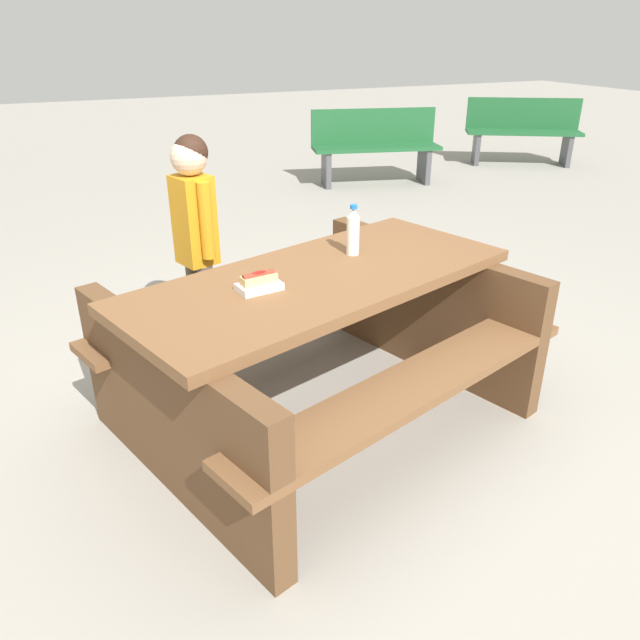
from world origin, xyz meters
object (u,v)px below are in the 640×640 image
child_in_coat (195,221)px  park_bench_mid (523,130)px  picnic_table (320,336)px  soda_bottle (353,232)px  hotdog_tray (259,283)px  park_bench_near (375,145)px

child_in_coat → park_bench_mid: (-5.33, -3.56, -0.35)m
picnic_table → child_in_coat: (0.35, -0.87, 0.35)m
soda_bottle → hotdog_tray: (0.55, 0.24, -0.08)m
soda_bottle → child_in_coat: 0.91m
hotdog_tray → park_bench_near: size_ratio=0.12×
child_in_coat → park_bench_near: bearing=-131.3°
hotdog_tray → park_bench_near: (-2.91, -4.30, -0.33)m
park_bench_near → park_bench_mid: same height
park_bench_near → child_in_coat: bearing=48.7°
park_bench_near → picnic_table: bearing=58.4°
soda_bottle → hotdog_tray: 0.61m
soda_bottle → hotdog_tray: bearing=23.2°
hotdog_tray → park_bench_near: 5.20m
picnic_table → park_bench_mid: park_bench_mid is taller
child_in_coat → park_bench_mid: bearing=-146.3°
soda_bottle → picnic_table: bearing=35.3°
picnic_table → park_bench_mid: 6.67m
picnic_table → park_bench_near: park_bench_near is taller
picnic_table → soda_bottle: (-0.25, -0.18, 0.42)m
child_in_coat → soda_bottle: bearing=131.0°
child_in_coat → park_bench_mid: size_ratio=0.83×
soda_bottle → park_bench_mid: (-4.74, -4.25, -0.41)m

